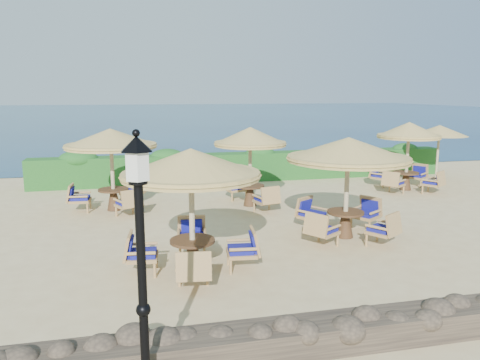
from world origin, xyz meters
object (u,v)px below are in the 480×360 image
cafe_set_2 (111,151)px  cafe_set_3 (250,149)px  extra_parasol (439,131)px  cafe_set_4 (408,147)px  cafe_set_0 (191,187)px  cafe_set_1 (348,166)px  lamp_post (142,282)px

cafe_set_2 → cafe_set_3: size_ratio=1.01×
extra_parasol → cafe_set_2: 13.50m
cafe_set_2 → cafe_set_4: (11.03, 0.74, -0.23)m
cafe_set_0 → cafe_set_3: same height
cafe_set_3 → cafe_set_4: 6.67m
cafe_set_2 → cafe_set_1: bearing=-35.6°
lamp_post → extra_parasol: bearing=43.6°
cafe_set_1 → cafe_set_2: (-6.06, 4.33, 0.02)m
lamp_post → cafe_set_2: 9.94m
cafe_set_2 → cafe_set_0: bearing=-72.4°
cafe_set_0 → cafe_set_1: (4.22, 1.47, 0.06)m
lamp_post → cafe_set_0: bearing=75.0°
cafe_set_0 → cafe_set_4: size_ratio=1.08×
cafe_set_4 → lamp_post: bearing=-134.0°
extra_parasol → cafe_set_1: size_ratio=0.76×
cafe_set_0 → cafe_set_4: same height
extra_parasol → cafe_set_1: cafe_set_1 is taller
cafe_set_3 → cafe_set_1: bearing=-67.9°
cafe_set_0 → cafe_set_1: bearing=19.2°
lamp_post → cafe_set_2: bearing=94.2°
cafe_set_1 → cafe_set_3: bearing=112.1°
lamp_post → cafe_set_4: size_ratio=1.22×
cafe_set_0 → cafe_set_2: (-1.84, 5.81, 0.08)m
cafe_set_0 → cafe_set_1: 4.47m
cafe_set_0 → extra_parasol: bearing=34.5°
cafe_set_0 → cafe_set_2: size_ratio=1.00×
cafe_set_0 → cafe_set_4: bearing=35.5°
lamp_post → cafe_set_1: lamp_post is taller
extra_parasol → cafe_set_4: bearing=-149.7°
cafe_set_1 → cafe_set_2: bearing=144.4°
extra_parasol → cafe_set_1: 9.71m
cafe_set_3 → lamp_post: bearing=-111.4°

